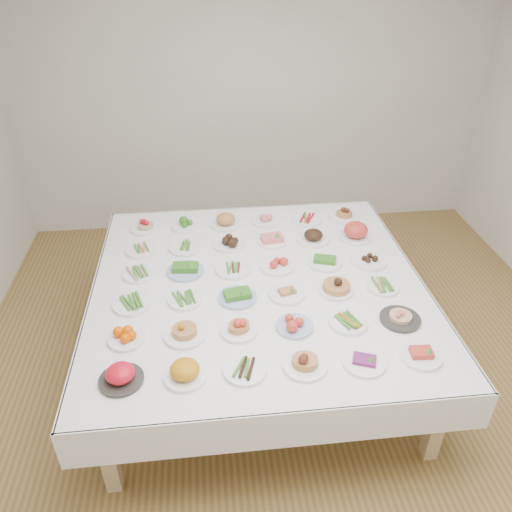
{
  "coord_description": "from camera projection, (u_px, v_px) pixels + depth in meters",
  "views": [
    {
      "loc": [
        -0.56,
        -2.7,
        2.87
      ],
      "look_at": [
        -0.22,
        0.36,
        0.88
      ],
      "focal_mm": 35.0,
      "sensor_mm": 36.0,
      "label": 1
    }
  ],
  "objects": [
    {
      "name": "room_envelope",
      "position": [
        300.0,
        148.0,
        2.87
      ],
      "size": [
        5.02,
        5.02,
        2.81
      ],
      "color": "olive",
      "rests_on": "ground"
    },
    {
      "name": "display_table",
      "position": [
        258.0,
        289.0,
        3.64
      ],
      "size": [
        2.38,
        2.38,
        0.75
      ],
      "color": "white",
      "rests_on": "ground"
    },
    {
      "name": "dish_0",
      "position": [
        120.0,
        373.0,
        2.77
      ],
      "size": [
        0.25,
        0.25,
        0.14
      ],
      "color": "#2E2C29",
      "rests_on": "display_table"
    },
    {
      "name": "dish_1",
      "position": [
        185.0,
        368.0,
        2.79
      ],
      "size": [
        0.28,
        0.28,
        0.15
      ],
      "color": "white",
      "rests_on": "display_table"
    },
    {
      "name": "dish_2",
      "position": [
        245.0,
        368.0,
        2.86
      ],
      "size": [
        0.26,
        0.25,
        0.06
      ],
      "color": "white",
      "rests_on": "display_table"
    },
    {
      "name": "dish_3",
      "position": [
        305.0,
        359.0,
        2.86
      ],
      "size": [
        0.26,
        0.26,
        0.15
      ],
      "color": "white",
      "rests_on": "display_table"
    },
    {
      "name": "dish_4",
      "position": [
        364.0,
        359.0,
        2.9
      ],
      "size": [
        0.25,
        0.25,
        0.1
      ],
      "color": "white",
      "rests_on": "display_table"
    },
    {
      "name": "dish_5",
      "position": [
        421.0,
        352.0,
        2.94
      ],
      "size": [
        0.25,
        0.25,
        0.1
      ],
      "color": "white",
      "rests_on": "display_table"
    },
    {
      "name": "dish_6",
      "position": [
        126.0,
        335.0,
        3.07
      ],
      "size": [
        0.23,
        0.23,
        0.09
      ],
      "color": "white",
      "rests_on": "display_table"
    },
    {
      "name": "dish_7",
      "position": [
        184.0,
        328.0,
        3.08
      ],
      "size": [
        0.26,
        0.26,
        0.15
      ],
      "color": "white",
      "rests_on": "display_table"
    },
    {
      "name": "dish_8",
      "position": [
        239.0,
        325.0,
        3.12
      ],
      "size": [
        0.23,
        0.23,
        0.13
      ],
      "color": "white",
      "rests_on": "display_table"
    },
    {
      "name": "dish_9",
      "position": [
        295.0,
        322.0,
        3.16
      ],
      "size": [
        0.24,
        0.24,
        0.11
      ],
      "color": "#4C66B2",
      "rests_on": "display_table"
    },
    {
      "name": "dish_10",
      "position": [
        348.0,
        321.0,
        3.2
      ],
      "size": [
        0.25,
        0.25,
        0.06
      ],
      "color": "white",
      "rests_on": "display_table"
    },
    {
      "name": "dish_11",
      "position": [
        401.0,
        314.0,
        3.22
      ],
      "size": [
        0.26,
        0.26,
        0.12
      ],
      "color": "#2E2C29",
      "rests_on": "display_table"
    },
    {
      "name": "dish_12",
      "position": [
        132.0,
        302.0,
        3.36
      ],
      "size": [
        0.29,
        0.26,
        0.06
      ],
      "color": "white",
      "rests_on": "display_table"
    },
    {
      "name": "dish_13",
      "position": [
        185.0,
        299.0,
        3.41
      ],
      "size": [
        0.23,
        0.23,
        0.05
      ],
      "color": "white",
      "rests_on": "display_table"
    },
    {
      "name": "dish_14",
      "position": [
        237.0,
        293.0,
        3.41
      ],
      "size": [
        0.26,
        0.26,
        0.12
      ],
      "color": "#4C66B2",
      "rests_on": "display_table"
    },
    {
      "name": "dish_15",
      "position": [
        287.0,
        291.0,
        3.46
      ],
      "size": [
        0.25,
        0.25,
        0.1
      ],
      "color": "white",
      "rests_on": "display_table"
    },
    {
      "name": "dish_16",
      "position": [
        337.0,
        283.0,
        3.47
      ],
      "size": [
        0.24,
        0.24,
        0.15
      ],
      "color": "white",
      "rests_on": "display_table"
    },
    {
      "name": "dish_17",
      "position": [
        383.0,
        286.0,
        3.53
      ],
      "size": [
        0.23,
        0.23,
        0.05
      ],
      "color": "white",
      "rests_on": "display_table"
    },
    {
      "name": "dish_18",
      "position": [
        138.0,
        273.0,
        3.66
      ],
      "size": [
        0.24,
        0.23,
        0.06
      ],
      "color": "white",
      "rests_on": "display_table"
    },
    {
      "name": "dish_19",
      "position": [
        185.0,
        266.0,
        3.68
      ],
      "size": [
        0.27,
        0.27,
        0.12
      ],
      "color": "#4C66B2",
      "rests_on": "display_table"
    },
    {
      "name": "dish_20",
      "position": [
        233.0,
        268.0,
        3.72
      ],
      "size": [
        0.26,
        0.26,
        0.06
      ],
      "color": "white",
      "rests_on": "display_table"
    },
    {
      "name": "dish_21",
      "position": [
        277.0,
        263.0,
        3.74
      ],
      "size": [
        0.26,
        0.26,
        0.1
      ],
      "color": "white",
      "rests_on": "display_table"
    },
    {
      "name": "dish_22",
      "position": [
        325.0,
        258.0,
        3.78
      ],
      "size": [
        0.26,
        0.26,
        0.12
      ],
      "color": "white",
      "rests_on": "display_table"
    },
    {
      "name": "dish_23",
      "position": [
        369.0,
        258.0,
        3.8
      ],
      "size": [
        0.27,
        0.27,
        0.1
      ],
      "color": "white",
      "rests_on": "display_table"
    },
    {
      "name": "dish_24",
      "position": [
        142.0,
        249.0,
        3.95
      ],
      "size": [
        0.25,
        0.25,
        0.05
      ],
      "color": "white",
      "rests_on": "display_table"
    },
    {
      "name": "dish_25",
      "position": [
        186.0,
        247.0,
        3.98
      ],
      "size": [
        0.26,
        0.26,
        0.05
      ],
      "color": "white",
      "rests_on": "display_table"
    },
    {
      "name": "dish_26",
      "position": [
        229.0,
        240.0,
        4.0
      ],
      "size": [
        0.26,
        0.26,
        0.12
      ],
      "color": "white",
      "rests_on": "display_table"
    },
    {
      "name": "dish_27",
      "position": [
        272.0,
        238.0,
        4.04
      ],
      "size": [
        0.23,
        0.23,
        0.11
      ],
      "color": "white",
      "rests_on": "display_table"
    },
    {
      "name": "dish_28",
      "position": [
        313.0,
        235.0,
        4.06
      ],
      "size": [
        0.25,
        0.25,
        0.13
      ],
      "color": "white",
      "rests_on": "display_table"
    },
    {
      "name": "dish_29",
      "position": [
        356.0,
        230.0,
        4.08
      ],
      "size": [
        0.26,
        0.26,
        0.17
      ],
      "color": "white",
      "rests_on": "display_table"
    },
    {
      "name": "dish_30",
      "position": [
        145.0,
        223.0,
        4.22
      ],
      "size": [
        0.25,
        0.25,
        0.13
      ],
      "color": "white",
      "rests_on": "display_table"
    },
    {
      "name": "dish_31",
      "position": [
        186.0,
        223.0,
        4.25
      ],
      "size": [
        0.24,
        0.24,
        0.11
      ],
      "color": "white",
      "rests_on": "display_table"
    },
    {
      "name": "dish_32",
      "position": [
        226.0,
        218.0,
        4.26
      ],
      "size": [
        0.28,
        0.28,
        0.16
      ],
      "color": "white",
      "rests_on": "display_table"
    },
    {
      "name": "dish_33",
      "position": [
        266.0,
        219.0,
        4.33
      ],
      "size": [
        0.23,
        0.23,
        0.1
      ],
      "color": "white",
      "rests_on": "display_table"
    },
    {
      "name": "dish_34",
      "position": [
        307.0,
        218.0,
        4.36
      ],
      "size": [
        0.26,
        0.26,
        0.06
      ],
      "color": "white",
      "rests_on": "display_table"
    },
    {
      "name": "dish_35",
      "position": [
        344.0,
        212.0,
        4.38
      ],
      "size": [
        0.27,
        0.27,
        0.14
      ],
      "color": "white",
      "rests_on": "display_table"
    }
  ]
}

